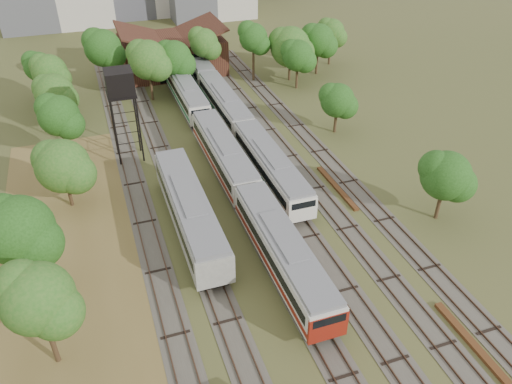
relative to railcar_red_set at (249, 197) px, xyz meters
name	(u,v)px	position (x,y,z in m)	size (l,w,h in m)	color
ground	(342,325)	(2.00, -15.77, -1.98)	(240.00, 240.00, 0.00)	#475123
dry_grass_patch	(87,309)	(-16.00, -7.77, -1.96)	(14.00, 60.00, 0.04)	brown
tracks	(235,166)	(1.33, 9.23, -1.94)	(24.60, 80.00, 0.19)	#4C473D
railcar_red_set	(249,197)	(0.00, 0.00, 0.00)	(3.03, 34.58, 3.75)	black
railcar_green_set	(225,104)	(4.00, 22.16, -0.08)	(2.91, 52.08, 3.59)	black
railcar_rear	(187,94)	(0.00, 27.25, -0.09)	(2.90, 16.08, 3.58)	black
old_grey_coach	(190,211)	(-6.00, -0.65, 0.20)	(3.24, 18.00, 4.01)	black
water_tower	(120,85)	(-9.53, 15.21, 6.95)	(3.06, 3.06, 10.60)	black
rail_pile_near	(476,347)	(10.00, -20.84, -1.84)	(0.59, 8.78, 0.29)	brown
rail_pile_far	(337,187)	(10.20, 1.18, -1.84)	(0.54, 8.69, 0.28)	brown
maintenance_shed	(172,54)	(1.00, 42.21, 0.93)	(16.45, 11.55, 7.58)	#391A15
tree_band_left	(43,181)	(-18.07, 3.56, 3.46)	(8.41, 62.76, 8.86)	#382616
tree_band_far	(213,49)	(5.69, 33.49, 3.75)	(48.66, 10.74, 9.28)	#382616
tree_band_right	(350,102)	(16.80, 11.47, 2.77)	(5.68, 39.91, 7.35)	#382616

